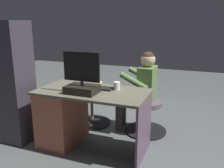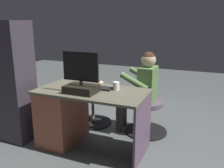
# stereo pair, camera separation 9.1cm
# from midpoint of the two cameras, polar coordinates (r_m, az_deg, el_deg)

# --- Properties ---
(ground_plane) EXTENTS (10.00, 10.00, 0.00)m
(ground_plane) POSITION_cam_midpoint_polar(r_m,az_deg,el_deg) (3.31, -2.78, -12.21)
(ground_plane) COLOR #525858
(desk) EXTENTS (1.29, 0.68, 0.72)m
(desk) POSITION_cam_midpoint_polar(r_m,az_deg,el_deg) (3.04, -11.01, -6.93)
(desk) COLOR #5A5747
(desk) RESTS_ON ground_plane
(monitor) EXTENTS (0.43, 0.26, 0.46)m
(monitor) POSITION_cam_midpoint_polar(r_m,az_deg,el_deg) (2.66, -8.12, 0.50)
(monitor) COLOR black
(monitor) RESTS_ON desk
(keyboard) EXTENTS (0.42, 0.14, 0.02)m
(keyboard) POSITION_cam_midpoint_polar(r_m,az_deg,el_deg) (2.86, -4.74, -0.85)
(keyboard) COLOR black
(keyboard) RESTS_ON desk
(computer_mouse) EXTENTS (0.06, 0.10, 0.04)m
(computer_mouse) POSITION_cam_midpoint_polar(r_m,az_deg,el_deg) (2.98, -9.55, -0.21)
(computer_mouse) COLOR #2B2B2C
(computer_mouse) RESTS_ON desk
(cup) EXTENTS (0.08, 0.08, 0.10)m
(cup) POSITION_cam_midpoint_polar(r_m,az_deg,el_deg) (2.77, 0.22, -0.46)
(cup) COLOR white
(cup) RESTS_ON desk
(tv_remote) EXTENTS (0.06, 0.15, 0.02)m
(tv_remote) POSITION_cam_midpoint_polar(r_m,az_deg,el_deg) (2.94, -10.04, -0.61)
(tv_remote) COLOR black
(tv_remote) RESTS_ON desk
(office_chair_teddy) EXTENTS (0.55, 0.55, 0.45)m
(office_chair_teddy) POSITION_cam_midpoint_polar(r_m,az_deg,el_deg) (3.61, -5.51, -5.64)
(office_chair_teddy) COLOR black
(office_chair_teddy) RESTS_ON ground_plane
(teddy_bear) EXTENTS (0.26, 0.26, 0.36)m
(teddy_bear) POSITION_cam_midpoint_polar(r_m,az_deg,el_deg) (3.51, -5.56, -0.05)
(teddy_bear) COLOR #D8B28C
(teddy_bear) RESTS_ON office_chair_teddy
(visitor_chair) EXTENTS (0.58, 0.58, 0.45)m
(visitor_chair) POSITION_cam_midpoint_polar(r_m,az_deg,el_deg) (3.36, 7.28, -7.33)
(visitor_chair) COLOR black
(visitor_chair) RESTS_ON ground_plane
(person) EXTENTS (0.52, 0.48, 1.12)m
(person) POSITION_cam_midpoint_polar(r_m,az_deg,el_deg) (3.24, 6.09, -0.29)
(person) COLOR #567741
(person) RESTS_ON ground_plane
(equipment_rack) EXTENTS (0.44, 0.36, 1.51)m
(equipment_rack) POSITION_cam_midpoint_polar(r_m,az_deg,el_deg) (3.22, -23.36, 0.16)
(equipment_rack) COLOR #342E37
(equipment_rack) RESTS_ON ground_plane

